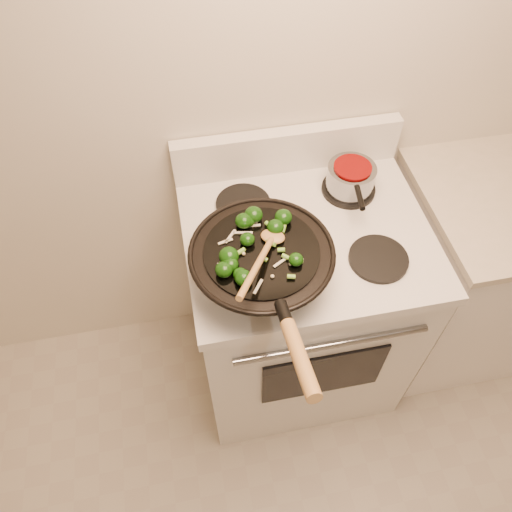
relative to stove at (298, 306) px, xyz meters
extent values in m
plane|color=beige|center=(0.10, 0.33, 0.83)|extent=(3.50, 0.00, 3.50)
cube|color=silver|center=(0.00, 0.00, -0.03)|extent=(0.76, 0.64, 0.88)
cube|color=silver|center=(0.00, 0.00, 0.43)|extent=(0.78, 0.66, 0.04)
cube|color=silver|center=(0.00, 0.30, 0.53)|extent=(0.78, 0.05, 0.16)
cylinder|color=gray|center=(0.00, -0.33, 0.31)|extent=(0.60, 0.02, 0.02)
cube|color=black|center=(0.00, -0.33, 0.08)|extent=(0.42, 0.01, 0.28)
cylinder|color=black|center=(-0.18, -0.15, 0.46)|extent=(0.18, 0.18, 0.01)
cylinder|color=black|center=(0.18, -0.15, 0.46)|extent=(0.18, 0.18, 0.01)
cylinder|color=black|center=(-0.18, 0.15, 0.46)|extent=(0.18, 0.18, 0.01)
cylinder|color=black|center=(0.18, 0.15, 0.46)|extent=(0.18, 0.18, 0.01)
cube|color=white|center=(0.84, 0.03, -0.03)|extent=(0.80, 0.60, 0.88)
torus|color=black|center=(-0.18, -0.15, 0.58)|extent=(0.41, 0.41, 0.01)
cylinder|color=black|center=(-0.18, -0.15, 0.58)|extent=(0.32, 0.32, 0.01)
cylinder|color=black|center=(-0.17, -0.38, 0.63)|extent=(0.03, 0.07, 0.04)
cylinder|color=#A77941|center=(-0.17, -0.52, 0.66)|extent=(0.04, 0.21, 0.08)
ellipsoid|color=#0F3408|center=(-0.21, -0.12, 0.60)|extent=(0.04, 0.04, 0.04)
cylinder|color=#527D2D|center=(-0.20, -0.12, 0.59)|extent=(0.02, 0.02, 0.02)
ellipsoid|color=#0F3408|center=(-0.29, -0.21, 0.60)|extent=(0.05, 0.05, 0.04)
ellipsoid|color=#0F3408|center=(-0.13, -0.09, 0.60)|extent=(0.05, 0.05, 0.04)
ellipsoid|color=#0F3408|center=(-0.18, -0.04, 0.61)|extent=(0.05, 0.05, 0.04)
cylinder|color=#527D2D|center=(-0.16, -0.04, 0.59)|extent=(0.02, 0.02, 0.02)
ellipsoid|color=#0F3408|center=(-0.10, -0.06, 0.60)|extent=(0.05, 0.05, 0.04)
ellipsoid|color=#0F3408|center=(-0.27, -0.17, 0.61)|extent=(0.05, 0.05, 0.05)
ellipsoid|color=#0F3408|center=(-0.20, -0.05, 0.60)|extent=(0.04, 0.04, 0.03)
cylinder|color=#527D2D|center=(-0.19, -0.05, 0.59)|extent=(0.01, 0.02, 0.01)
ellipsoid|color=#0F3408|center=(-0.21, -0.05, 0.60)|extent=(0.05, 0.05, 0.04)
ellipsoid|color=#0F3408|center=(-0.25, -0.24, 0.60)|extent=(0.05, 0.05, 0.04)
ellipsoid|color=#0F3408|center=(-0.10, -0.21, 0.60)|extent=(0.04, 0.04, 0.03)
cylinder|color=#527D2D|center=(-0.09, -0.21, 0.59)|extent=(0.02, 0.01, 0.02)
ellipsoid|color=#0F3408|center=(-0.27, -0.20, 0.60)|extent=(0.04, 0.04, 0.04)
ellipsoid|color=#0F3408|center=(-0.25, -0.23, 0.60)|extent=(0.04, 0.04, 0.03)
cube|color=beige|center=(-0.22, -0.08, 0.59)|extent=(0.05, 0.02, 0.00)
cube|color=beige|center=(-0.10, -0.21, 0.59)|extent=(0.04, 0.02, 0.00)
cube|color=beige|center=(-0.14, -0.20, 0.59)|extent=(0.04, 0.03, 0.00)
cube|color=beige|center=(-0.19, -0.06, 0.59)|extent=(0.05, 0.01, 0.00)
cube|color=beige|center=(-0.26, -0.09, 0.59)|extent=(0.04, 0.05, 0.00)
cube|color=beige|center=(-0.17, -0.04, 0.59)|extent=(0.02, 0.04, 0.00)
cube|color=beige|center=(-0.21, -0.27, 0.59)|extent=(0.03, 0.04, 0.00)
cube|color=beige|center=(-0.13, -0.11, 0.59)|extent=(0.03, 0.05, 0.00)
cube|color=beige|center=(-0.27, -0.10, 0.59)|extent=(0.04, 0.02, 0.00)
cube|color=beige|center=(-0.28, -0.18, 0.59)|extent=(0.05, 0.02, 0.00)
cylinder|color=#68A334|center=(-0.12, -0.26, 0.59)|extent=(0.03, 0.03, 0.02)
cylinder|color=#68A334|center=(-0.15, -0.14, 0.59)|extent=(0.02, 0.03, 0.02)
cylinder|color=#68A334|center=(-0.16, -0.12, 0.59)|extent=(0.03, 0.03, 0.01)
cylinder|color=#68A334|center=(-0.14, -0.07, 0.59)|extent=(0.01, 0.02, 0.02)
cylinder|color=#68A334|center=(-0.13, -0.17, 0.59)|extent=(0.02, 0.03, 0.02)
cylinder|color=#68A334|center=(-0.11, -0.09, 0.59)|extent=(0.02, 0.03, 0.01)
cylinder|color=#68A334|center=(-0.18, -0.18, 0.59)|extent=(0.03, 0.03, 0.02)
cylinder|color=#68A334|center=(-0.24, -0.15, 0.59)|extent=(0.03, 0.02, 0.02)
cylinder|color=#68A334|center=(-0.12, -0.19, 0.59)|extent=(0.03, 0.02, 0.02)
sphere|color=beige|center=(-0.11, -0.09, 0.59)|extent=(0.01, 0.01, 0.01)
sphere|color=beige|center=(-0.19, -0.06, 0.59)|extent=(0.01, 0.01, 0.01)
sphere|color=beige|center=(-0.17, -0.24, 0.59)|extent=(0.01, 0.01, 0.01)
sphere|color=beige|center=(-0.23, -0.16, 0.59)|extent=(0.01, 0.01, 0.01)
sphere|color=beige|center=(-0.16, -0.12, 0.59)|extent=(0.01, 0.01, 0.01)
ellipsoid|color=#A77941|center=(-0.14, -0.12, 0.59)|extent=(0.09, 0.08, 0.02)
cylinder|color=#A77941|center=(-0.21, -0.24, 0.64)|extent=(0.15, 0.25, 0.11)
cylinder|color=gray|center=(0.18, 0.15, 0.51)|extent=(0.16, 0.16, 0.09)
cylinder|color=#600404|center=(0.18, 0.15, 0.55)|extent=(0.12, 0.12, 0.01)
cylinder|color=black|center=(0.16, 0.02, 0.55)|extent=(0.03, 0.10, 0.02)
camera|label=1|loc=(-0.36, -0.97, 1.65)|focal=35.00mm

